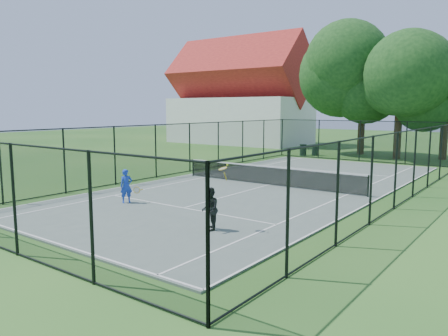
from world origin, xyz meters
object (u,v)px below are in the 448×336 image
Objects in this scene: trash_bin_left at (303,150)px; player_blue at (126,186)px; trash_bin_right at (315,150)px; tennis_net at (269,175)px; player_black at (210,209)px.

trash_bin_left is 21.33m from player_blue.
player_blue is (1.79, -21.74, 0.29)m from trash_bin_right.
player_black is (2.74, -8.21, 0.17)m from tennis_net.
player_blue is 5.38m from player_black.
trash_bin_left is 1.00m from trash_bin_right.
player_blue reaches higher than trash_bin_left.
player_black reaches higher than player_blue.
tennis_net is at bearing -73.69° from trash_bin_right.
player_blue is 0.65× the size of player_black.
tennis_net is at bearing -70.07° from trash_bin_left.
trash_bin_right is 21.82m from player_blue.
trash_bin_left is 0.68× the size of player_blue.
trash_bin_left is 0.44× the size of player_black.
tennis_net reaches higher than trash_bin_right.
player_black is (5.26, -1.15, 0.00)m from player_blue.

